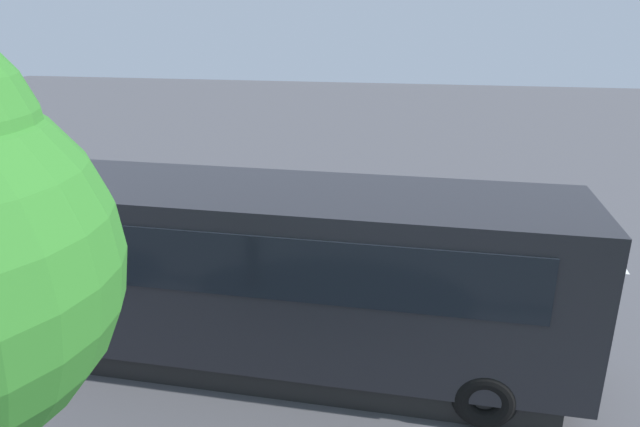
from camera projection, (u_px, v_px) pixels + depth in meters
The scene contains 14 objects.
ground_plane at pixel (382, 255), 15.02m from camera, with size 80.00×80.00×0.00m, color #4C4C51.
tour_bus at pixel (270, 277), 9.97m from camera, with size 10.48×2.70×3.25m.
spectator_far_left at pixel (367, 259), 12.16m from camera, with size 0.57×0.31×1.77m.
spectator_left at pixel (318, 252), 12.70m from camera, with size 0.58×0.35×1.66m.
spectator_centre at pixel (285, 249), 12.82m from camera, with size 0.58×0.36×1.69m.
parked_motorcycle_silver at pixel (432, 300), 11.60m from camera, with size 2.05×0.58×0.99m.
parked_motorcycle_dark at pixel (225, 281), 12.45m from camera, with size 2.05×0.58×0.99m.
stunt_motorcycle at pixel (303, 192), 18.20m from camera, with size 1.92×1.00×1.23m.
traffic_cone at pixel (395, 206), 17.88m from camera, with size 0.34×0.34×0.63m.
bay_line_a at pixel (609, 245), 15.65m from camera, with size 0.28×3.87×0.01m.
bay_line_b at pixel (511, 238), 16.11m from camera, with size 0.30×4.26×0.01m.
bay_line_c at pixel (418, 232), 16.57m from camera, with size 0.31×4.52×0.01m.
bay_line_d at pixel (330, 226), 17.03m from camera, with size 0.29×4.17×0.01m.
bay_line_e at pixel (246, 221), 17.48m from camera, with size 0.30×4.25×0.01m.
Camera 1 is at (-0.97, 13.89, 5.97)m, focal length 32.06 mm.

